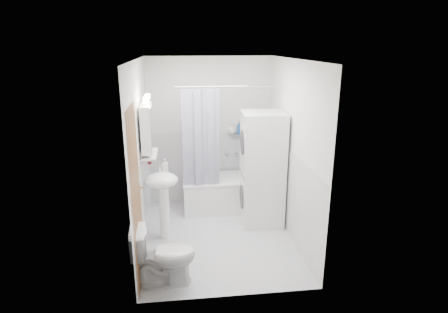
{
  "coord_description": "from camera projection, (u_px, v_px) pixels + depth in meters",
  "views": [
    {
      "loc": [
        -0.5,
        -4.65,
        2.59
      ],
      "look_at": [
        0.09,
        0.15,
        1.12
      ],
      "focal_mm": 30.0,
      "sensor_mm": 36.0,
      "label": 1
    }
  ],
  "objects": [
    {
      "name": "door",
      "position": [
        142.0,
        187.0,
        4.31
      ],
      "size": [
        0.05,
        2.0,
        2.0
      ],
      "color": "brown",
      "rests_on": "ground"
    },
    {
      "name": "wainscot",
      "position": [
        217.0,
        189.0,
        5.33
      ],
      "size": [
        1.98,
        2.58,
        2.58
      ],
      "color": "white",
      "rests_on": "ground"
    },
    {
      "name": "soap_pump",
      "position": [
        165.0,
        168.0,
        5.11
      ],
      "size": [
        0.08,
        0.17,
        0.08
      ],
      "primitive_type": "imported",
      "color": "gray",
      "rests_on": "sink"
    },
    {
      "name": "shelf",
      "position": [
        150.0,
        154.0,
        4.87
      ],
      "size": [
        0.18,
        0.54,
        0.02
      ],
      "primitive_type": "cube",
      "color": "silver",
      "rests_on": "room_walls"
    },
    {
      "name": "shelf_bottle",
      "position": [
        149.0,
        154.0,
        4.72
      ],
      "size": [
        0.07,
        0.18,
        0.07
      ],
      "primitive_type": "imported",
      "color": "gray",
      "rests_on": "shelf"
    },
    {
      "name": "medicine_cabinet",
      "position": [
        147.0,
        127.0,
        4.76
      ],
      "size": [
        0.13,
        0.5,
        0.71
      ],
      "color": "white",
      "rests_on": "room_walls"
    },
    {
      "name": "shampoo_b",
      "position": [
        239.0,
        132.0,
        6.11
      ],
      "size": [
        0.08,
        0.21,
        0.08
      ],
      "primitive_type": "imported",
      "color": "#27599C",
      "rests_on": "shower_caddy"
    },
    {
      "name": "curtain_rod",
      "position": [
        229.0,
        86.0,
        5.29
      ],
      "size": [
        1.56,
        0.02,
        0.02
      ],
      "primitive_type": "cylinder",
      "rotation": [
        0.0,
        1.57,
        0.0
      ],
      "color": "silver",
      "rests_on": "room_walls"
    },
    {
      "name": "towel",
      "position": [
        149.0,
        137.0,
        5.41
      ],
      "size": [
        0.07,
        0.3,
        0.73
      ],
      "color": "#52151C",
      "rests_on": "room_walls"
    },
    {
      "name": "shower_curtain",
      "position": [
        201.0,
        139.0,
        5.46
      ],
      "size": [
        0.55,
        0.02,
        1.45
      ],
      "color": "#121641",
      "rests_on": "curtain_rod"
    },
    {
      "name": "washer_dryer",
      "position": [
        262.0,
        169.0,
        5.43
      ],
      "size": [
        0.62,
        0.61,
        1.67
      ],
      "rotation": [
        0.0,
        0.0,
        -0.04
      ],
      "color": "white",
      "rests_on": "ground"
    },
    {
      "name": "tub_spout",
      "position": [
        236.0,
        152.0,
        6.22
      ],
      "size": [
        0.04,
        0.12,
        0.04
      ],
      "primitive_type": "cylinder",
      "rotation": [
        1.57,
        0.0,
        0.0
      ],
      "color": "silver",
      "rests_on": "room_walls"
    },
    {
      "name": "bathtub",
      "position": [
        226.0,
        191.0,
        6.04
      ],
      "size": [
        1.38,
        0.66,
        0.53
      ],
      "color": "white",
      "rests_on": "ground"
    },
    {
      "name": "shampoo_a",
      "position": [
        232.0,
        130.0,
        6.09
      ],
      "size": [
        0.13,
        0.17,
        0.13
      ],
      "primitive_type": "imported",
      "color": "gray",
      "rests_on": "shower_caddy"
    },
    {
      "name": "shelf_cup",
      "position": [
        150.0,
        147.0,
        4.97
      ],
      "size": [
        0.1,
        0.09,
        0.1
      ],
      "primitive_type": "imported",
      "color": "gray",
      "rests_on": "shelf"
    },
    {
      "name": "toilet",
      "position": [
        164.0,
        256.0,
        4.12
      ],
      "size": [
        0.72,
        0.42,
        0.69
      ],
      "primitive_type": "imported",
      "rotation": [
        0.0,
        0.0,
        1.62
      ],
      "color": "white",
      "rests_on": "ground"
    },
    {
      "name": "sink",
      "position": [
        162.0,
        191.0,
        4.99
      ],
      "size": [
        0.44,
        0.37,
        1.04
      ],
      "color": "white",
      "rests_on": "ground"
    },
    {
      "name": "room_walls",
      "position": [
        219.0,
        133.0,
        4.8
      ],
      "size": [
        2.6,
        2.6,
        2.6
      ],
      "color": "silver",
      "rests_on": "ground"
    },
    {
      "name": "floor",
      "position": [
        219.0,
        236.0,
        5.23
      ],
      "size": [
        2.6,
        2.6,
        0.0
      ],
      "primitive_type": "plane",
      "color": "silver",
      "rests_on": "ground"
    },
    {
      "name": "shower_caddy",
      "position": [
        239.0,
        135.0,
        6.13
      ],
      "size": [
        0.22,
        0.06,
        0.02
      ],
      "primitive_type": "cube",
      "color": "silver",
      "rests_on": "room_walls"
    }
  ]
}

